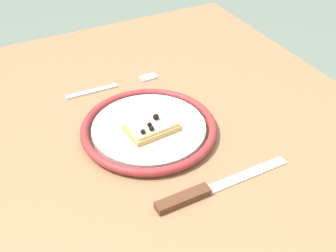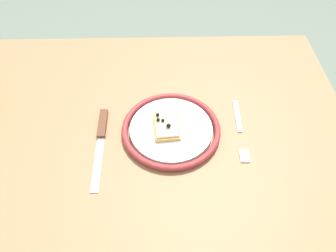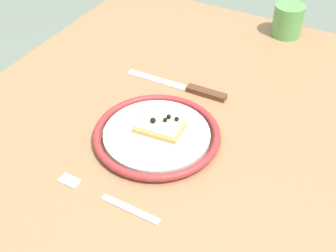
% 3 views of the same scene
% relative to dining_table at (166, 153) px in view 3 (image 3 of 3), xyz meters
% --- Properties ---
extents(dining_table, '(1.05, 0.84, 0.77)m').
position_rel_dining_table_xyz_m(dining_table, '(0.00, 0.00, 0.00)').
color(dining_table, '#936D47').
rests_on(dining_table, ground_plane).
extents(plate, '(0.25, 0.25, 0.02)m').
position_rel_dining_table_xyz_m(plate, '(-0.06, -0.01, 0.10)').
color(plate, white).
rests_on(plate, dining_table).
extents(pizza_slice_near, '(0.07, 0.09, 0.03)m').
position_rel_dining_table_xyz_m(pizza_slice_near, '(-0.04, -0.01, 0.12)').
color(pizza_slice_near, tan).
rests_on(pizza_slice_near, plate).
extents(knife, '(0.02, 0.24, 0.01)m').
position_rel_dining_table_xyz_m(knife, '(0.12, -0.00, 0.10)').
color(knife, silver).
rests_on(knife, dining_table).
extents(fork, '(0.02, 0.20, 0.00)m').
position_rel_dining_table_xyz_m(fork, '(-0.23, -0.01, 0.10)').
color(fork, silver).
rests_on(fork, dining_table).
extents(cup, '(0.08, 0.08, 0.08)m').
position_rel_dining_table_xyz_m(cup, '(0.46, -0.11, 0.13)').
color(cup, '#599E4C').
rests_on(cup, dining_table).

